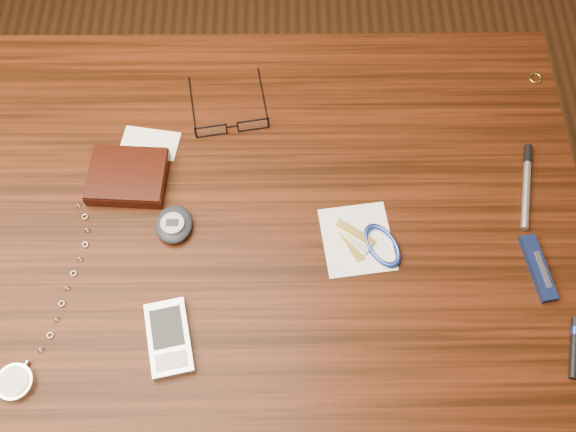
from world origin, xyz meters
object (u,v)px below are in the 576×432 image
(pda_phone, at_px, (169,338))
(pocket_knife, at_px, (538,268))
(wallet_and_card, at_px, (128,176))
(pocket_watch, at_px, (18,376))
(eyeglasses, at_px, (232,124))
(silver_pen, at_px, (527,180))
(notepad_keys, at_px, (370,242))
(desk, at_px, (238,254))
(pedometer, at_px, (174,224))

(pda_phone, height_order, pocket_knife, pda_phone)
(wallet_and_card, height_order, pocket_watch, wallet_and_card)
(eyeglasses, xyz_separation_m, pocket_watch, (-0.26, -0.37, -0.00))
(silver_pen, bearing_deg, pocket_knife, -93.56)
(eyeglasses, bearing_deg, silver_pen, -12.50)
(notepad_keys, relative_size, silver_pen, 0.92)
(notepad_keys, bearing_deg, eyeglasses, 135.64)
(desk, relative_size, wallet_and_card, 6.97)
(pocket_watch, distance_m, silver_pen, 0.74)
(pocket_watch, bearing_deg, pocket_knife, 11.73)
(eyeglasses, distance_m, pocket_knife, 0.48)
(wallet_and_card, xyz_separation_m, pocket_knife, (0.57, -0.14, -0.01))
(pda_phone, xyz_separation_m, notepad_keys, (0.27, 0.13, -0.00))
(pedometer, xyz_separation_m, pocket_knife, (0.50, -0.07, -0.00))
(wallet_and_card, xyz_separation_m, notepad_keys, (0.34, -0.10, -0.01))
(wallet_and_card, relative_size, pocket_watch, 0.52)
(pocket_watch, bearing_deg, eyeglasses, 55.57)
(wallet_and_card, distance_m, pda_phone, 0.25)
(pda_phone, bearing_deg, wallet_and_card, 107.67)
(notepad_keys, bearing_deg, pda_phone, -153.47)
(notepad_keys, relative_size, pocket_knife, 1.30)
(wallet_and_card, bearing_deg, notepad_keys, -16.93)
(wallet_and_card, distance_m, pocket_knife, 0.58)
(pocket_watch, relative_size, pedometer, 4.65)
(pocket_watch, height_order, pda_phone, pda_phone)
(wallet_and_card, distance_m, pedometer, 0.11)
(desk, xyz_separation_m, eyeglasses, (-0.01, 0.16, 0.11))
(notepad_keys, distance_m, silver_pen, 0.25)
(pocket_watch, distance_m, pda_phone, 0.19)
(desk, xyz_separation_m, notepad_keys, (0.19, -0.03, 0.11))
(wallet_and_card, height_order, eyeglasses, same)
(pda_phone, height_order, silver_pen, pda_phone)
(pedometer, relative_size, silver_pen, 0.43)
(desk, distance_m, eyeglasses, 0.20)
(desk, relative_size, pda_phone, 9.39)
(desk, distance_m, pocket_watch, 0.35)
(pedometer, bearing_deg, notepad_keys, -5.54)
(notepad_keys, xyz_separation_m, pocket_knife, (0.22, -0.04, 0.00))
(wallet_and_card, height_order, notepad_keys, wallet_and_card)
(eyeglasses, height_order, pocket_watch, eyeglasses)
(notepad_keys, bearing_deg, pocket_watch, -158.22)
(desk, distance_m, pda_phone, 0.21)
(pda_phone, distance_m, silver_pen, 0.55)
(wallet_and_card, bearing_deg, pedometer, -47.64)
(wallet_and_card, distance_m, pocket_watch, 0.31)
(pocket_watch, height_order, silver_pen, pocket_watch)
(desk, xyz_separation_m, pedometer, (-0.08, -0.00, 0.11))
(desk, relative_size, silver_pen, 7.27)
(eyeglasses, xyz_separation_m, silver_pen, (0.43, -0.10, -0.01))
(pocket_knife, xyz_separation_m, silver_pen, (0.01, 0.14, -0.00))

